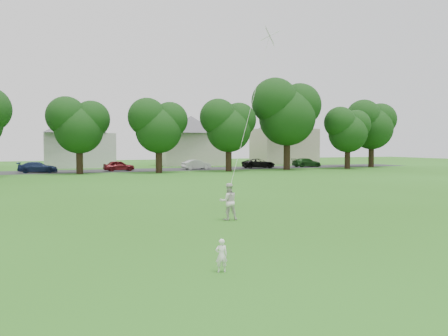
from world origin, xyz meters
name	(u,v)px	position (x,y,z in m)	size (l,w,h in m)	color
ground	(206,258)	(0.00, 0.00, 0.00)	(160.00, 160.00, 0.00)	#265914
street	(85,171)	(0.00, 42.00, 0.01)	(90.00, 7.00, 0.01)	#2D2D30
toddler	(221,255)	(-0.10, -1.34, 0.40)	(0.29, 0.19, 0.80)	white
older_boy	(228,202)	(2.83, 5.31, 0.75)	(0.73, 0.57, 1.50)	silver
kite	(250,111)	(4.09, 5.95, 4.48)	(1.64, 1.12, 7.48)	white
tree_row	(108,111)	(1.88, 35.71, 6.51)	(80.76, 9.99, 11.51)	black
parked_cars	(103,166)	(1.94, 41.00, 0.62)	(62.92, 2.32, 1.28)	black
house_row	(89,131)	(1.30, 52.00, 4.96)	(76.88, 13.81, 10.36)	beige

